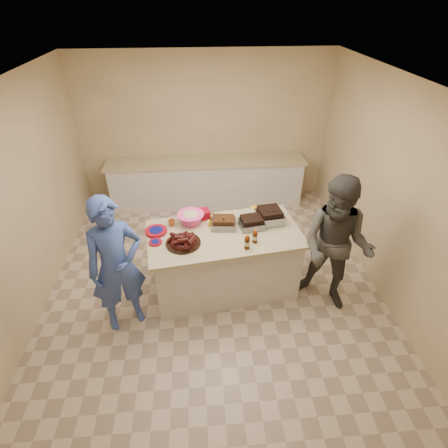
{
  "coord_description": "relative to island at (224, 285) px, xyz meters",
  "views": [
    {
      "loc": [
        -0.16,
        -3.69,
        3.49
      ],
      "look_at": [
        0.14,
        -0.06,
        1.01
      ],
      "focal_mm": 28.0,
      "sensor_mm": 36.0,
      "label": 1
    }
  ],
  "objects": [
    {
      "name": "guest_gray",
      "position": [
        1.31,
        -0.39,
        0.0
      ],
      "size": [
        1.77,
        1.99,
        0.69
      ],
      "primitive_type": "imported",
      "rotation": [
        0.0,
        0.0,
        -0.62
      ],
      "color": "#4B4944",
      "rests_on": "ground"
    },
    {
      "name": "plate_stack_large",
      "position": [
        -0.86,
        0.08,
        0.91
      ],
      "size": [
        0.31,
        0.31,
        0.03
      ],
      "primitive_type": "cylinder",
      "rotation": [
        0.0,
        0.0,
        0.13
      ],
      "color": "maroon",
      "rests_on": "island"
    },
    {
      "name": "bbq_bottle_b",
      "position": [
        0.35,
        -0.23,
        0.91
      ],
      "size": [
        0.07,
        0.07,
        0.18
      ],
      "primitive_type": "cylinder",
      "rotation": [
        0.0,
        0.0,
        0.13
      ],
      "color": "#3D1905",
      "rests_on": "island"
    },
    {
      "name": "plastic_cup",
      "position": [
        -0.67,
        0.21,
        0.91
      ],
      "size": [
        0.1,
        0.1,
        0.09
      ],
      "primitive_type": "imported",
      "rotation": [
        0.0,
        0.0,
        0.13
      ],
      "color": "#A14F20",
      "rests_on": "island"
    },
    {
      "name": "sauce_bowl",
      "position": [
        -0.03,
        0.28,
        0.91
      ],
      "size": [
        0.14,
        0.06,
        0.13
      ],
      "primitive_type": "imported",
      "rotation": [
        0.0,
        0.0,
        0.13
      ],
      "color": "silver",
      "rests_on": "island"
    },
    {
      "name": "brisket_tray",
      "position": [
        0.36,
        0.1,
        0.91
      ],
      "size": [
        0.35,
        0.3,
        0.09
      ],
      "primitive_type": "cube",
      "rotation": [
        0.0,
        0.0,
        0.16
      ],
      "color": "black",
      "rests_on": "island"
    },
    {
      "name": "sausage_plate",
      "position": [
        -0.04,
        0.23,
        0.91
      ],
      "size": [
        0.37,
        0.37,
        0.06
      ],
      "primitive_type": "cylinder",
      "rotation": [
        0.0,
        0.0,
        0.1
      ],
      "color": "silver",
      "rests_on": "island"
    },
    {
      "name": "guest_blue",
      "position": [
        -1.26,
        -0.5,
        0.0
      ],
      "size": [
        1.3,
        1.87,
        0.42
      ],
      "primitive_type": "imported",
      "rotation": [
        0.0,
        0.0,
        0.42
      ],
      "color": "#3E5BB3",
      "rests_on": "ground"
    },
    {
      "name": "plate_stack_small",
      "position": [
        -0.85,
        -0.14,
        0.91
      ],
      "size": [
        0.18,
        0.18,
        0.02
      ],
      "primitive_type": "cylinder",
      "rotation": [
        0.0,
        0.0,
        0.13
      ],
      "color": "maroon",
      "rests_on": "island"
    },
    {
      "name": "room",
      "position": [
        -0.14,
        0.11,
        0.0
      ],
      "size": [
        4.5,
        5.0,
        2.7
      ],
      "primitive_type": null,
      "color": "beige",
      "rests_on": "ground"
    },
    {
      "name": "mustard_bottle",
      "position": [
        -0.18,
        0.16,
        0.91
      ],
      "size": [
        0.04,
        0.04,
        0.11
      ],
      "primitive_type": "cylinder",
      "rotation": [
        0.0,
        0.0,
        0.13
      ],
      "color": "#DEBB00",
      "rests_on": "island"
    },
    {
      "name": "mac_cheese_dish",
      "position": [
        0.55,
        0.44,
        0.91
      ],
      "size": [
        0.29,
        0.22,
        0.07
      ],
      "primitive_type": "cube",
      "rotation": [
        0.0,
        0.0,
        0.09
      ],
      "color": "#FDB10B",
      "rests_on": "island"
    },
    {
      "name": "rib_platter",
      "position": [
        -0.51,
        -0.19,
        0.91
      ],
      "size": [
        0.44,
        0.44,
        0.17
      ],
      "primitive_type": null,
      "rotation": [
        0.0,
        0.0,
        -0.04
      ],
      "color": "#450F0D",
      "rests_on": "island"
    },
    {
      "name": "island",
      "position": [
        0.0,
        0.0,
        0.0
      ],
      "size": [
        2.05,
        1.26,
        0.91
      ],
      "primitive_type": null,
      "rotation": [
        0.0,
        0.0,
        0.13
      ],
      "color": "silver",
      "rests_on": "ground"
    },
    {
      "name": "back_counter",
      "position": [
        -0.14,
        2.31,
        0.45
      ],
      "size": [
        3.6,
        0.64,
        0.9
      ],
      "primitive_type": null,
      "color": "silver",
      "rests_on": "ground"
    },
    {
      "name": "pulled_pork_tray",
      "position": [
        0.0,
        0.12,
        0.91
      ],
      "size": [
        0.33,
        0.26,
        0.09
      ],
      "primitive_type": "cube",
      "rotation": [
        0.0,
        0.0,
        -0.09
      ],
      "color": "#47230F",
      "rests_on": "island"
    },
    {
      "name": "bbq_bottle_a",
      "position": [
        0.24,
        -0.34,
        0.91
      ],
      "size": [
        0.07,
        0.07,
        0.19
      ],
      "primitive_type": "cylinder",
      "rotation": [
        0.0,
        0.0,
        0.13
      ],
      "color": "#3D1905",
      "rests_on": "island"
    },
    {
      "name": "basket_stack",
      "position": [
        -0.28,
        0.37,
        0.91
      ],
      "size": [
        0.26,
        0.22,
        0.11
      ],
      "primitive_type": "cube",
      "rotation": [
        0.0,
        0.0,
        0.27
      ],
      "color": "maroon",
      "rests_on": "island"
    },
    {
      "name": "roasting_pan",
      "position": [
        0.61,
        0.21,
        0.91
      ],
      "size": [
        0.37,
        0.37,
        0.13
      ],
      "primitive_type": "cube",
      "rotation": [
        0.0,
        0.0,
        0.14
      ],
      "color": "gray",
      "rests_on": "island"
    },
    {
      "name": "coleslaw_bowl",
      "position": [
        -0.42,
        0.26,
        0.91
      ],
      "size": [
        0.4,
        0.4,
        0.24
      ],
      "primitive_type": null,
      "rotation": [
        0.0,
        0.0,
        0.13
      ],
      "color": "#FF47A3",
      "rests_on": "island"
    }
  ]
}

